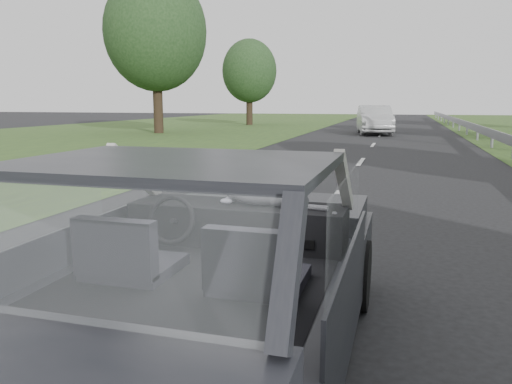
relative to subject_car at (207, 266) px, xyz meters
The scene contains 10 objects.
ground 0.72m from the subject_car, ahead, with size 140.00×140.00×0.00m, color black.
subject_car is the anchor object (origin of this frame).
dashboard 0.64m from the subject_car, 90.00° to the left, with size 1.58×0.45×0.30m, color black.
driver_seat 0.52m from the subject_car, 144.06° to the right, with size 0.50×0.72×0.42m, color black.
passenger_seat 0.52m from the subject_car, 35.94° to the right, with size 0.50×0.72×0.42m, color black.
steering_wheel 0.55m from the subject_car, 140.48° to the left, with size 0.36×0.36×0.04m, color black.
cat 0.74m from the subject_car, 75.53° to the left, with size 0.62×0.19×0.28m, color #919199.
other_car 25.33m from the subject_car, 90.86° to the left, with size 1.87×4.73×1.56m, color #B6B7B8.
tree_5 25.93m from the subject_car, 117.93° to the left, with size 5.57×5.57×8.44m, color #1B3317, non-canonical shape.
tree_6 35.41m from the subject_car, 106.67° to the left, with size 4.08×4.08×6.18m, color #1B3317, non-canonical shape.
Camera 1 is at (1.14, -2.79, 1.74)m, focal length 35.00 mm.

